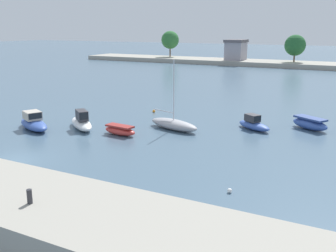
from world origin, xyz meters
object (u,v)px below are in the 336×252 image
object	(u,v)px
moored_boat_3	(120,130)
moored_boat_4	(174,124)
moored_boat_6	(310,124)
mooring_buoy_0	(154,111)
moored_boat_1	(34,123)
mooring_bollard	(30,196)
moored_boat_5	(254,124)
moored_boat_2	(82,122)
mooring_buoy_1	(230,191)

from	to	relation	value
moored_boat_3	moored_boat_4	distance (m)	5.23
moored_boat_4	moored_boat_6	world-z (taller)	moored_boat_4
mooring_buoy_0	moored_boat_6	bearing A→B (deg)	1.30
moored_boat_1	mooring_bollard	bearing A→B (deg)	-18.44
moored_boat_1	moored_boat_6	distance (m)	26.09
moored_boat_3	moored_boat_6	world-z (taller)	moored_boat_6
moored_boat_3	mooring_buoy_0	bearing A→B (deg)	107.37
moored_boat_6	moored_boat_5	bearing A→B (deg)	-120.77
moored_boat_6	mooring_buoy_0	distance (m)	16.75
mooring_bollard	moored_boat_2	distance (m)	20.68
moored_boat_6	mooring_buoy_1	xyz separation A→B (m)	(-1.82, -17.56, -0.41)
moored_boat_6	mooring_buoy_1	distance (m)	17.66
moored_boat_5	moored_boat_6	bearing A→B (deg)	60.15
moored_boat_2	moored_boat_5	bearing A→B (deg)	64.50
moored_boat_1	mooring_buoy_0	distance (m)	13.36
moored_boat_2	mooring_buoy_1	size ratio (longest dim) A/B	18.19
moored_boat_5	mooring_buoy_0	size ratio (longest dim) A/B	12.44
mooring_bollard	moored_boat_5	distance (m)	24.64
moored_boat_3	mooring_buoy_0	size ratio (longest dim) A/B	10.52
moored_boat_1	moored_boat_4	world-z (taller)	moored_boat_4
moored_boat_2	moored_boat_5	distance (m)	16.31
mooring_bollard	moored_boat_3	xyz separation A→B (m)	(-6.95, 16.87, -1.84)
mooring_bollard	moored_boat_6	bearing A→B (deg)	73.90
moored_boat_4	mooring_buoy_0	world-z (taller)	moored_boat_4
mooring_bollard	moored_boat_1	xyz separation A→B (m)	(-15.33, 14.78, -1.65)
mooring_bollard	mooring_buoy_1	world-z (taller)	mooring_bollard
mooring_bollard	mooring_buoy_0	size ratio (longest dim) A/B	2.01
mooring_bollard	moored_boat_3	bearing A→B (deg)	112.40
mooring_buoy_0	mooring_bollard	bearing A→B (deg)	-71.29
mooring_bollard	moored_boat_1	bearing A→B (deg)	136.06
moored_boat_4	moored_boat_6	size ratio (longest dim) A/B	1.63
moored_boat_1	moored_boat_3	world-z (taller)	moored_boat_1
mooring_bollard	moored_boat_3	world-z (taller)	mooring_bollard
moored_boat_4	moored_boat_2	bearing A→B (deg)	-138.57
moored_boat_4	moored_boat_6	bearing A→B (deg)	43.90
moored_boat_5	moored_boat_3	bearing A→B (deg)	-111.37
mooring_bollard	moored_boat_1	distance (m)	21.36
mooring_bollard	moored_boat_4	size ratio (longest dim) A/B	0.10
mooring_bollard	moored_boat_6	xyz separation A→B (m)	(7.76, 26.90, -1.71)
moored_boat_2	moored_boat_4	bearing A→B (deg)	63.48
moored_boat_3	mooring_buoy_1	distance (m)	14.93
moored_boat_2	moored_boat_6	bearing A→B (deg)	64.94
moored_boat_5	moored_boat_6	xyz separation A→B (m)	(4.67, 2.52, 0.06)
mooring_buoy_1	moored_boat_6	bearing A→B (deg)	84.07
moored_boat_3	mooring_buoy_1	size ratio (longest dim) A/B	12.13
moored_boat_3	moored_boat_4	size ratio (longest dim) A/B	0.52
moored_boat_2	mooring_buoy_0	size ratio (longest dim) A/B	15.77
moored_boat_1	moored_boat_2	size ratio (longest dim) A/B	1.07
moored_boat_4	moored_boat_6	distance (m)	12.85
mooring_buoy_0	moored_boat_1	bearing A→B (deg)	-118.40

